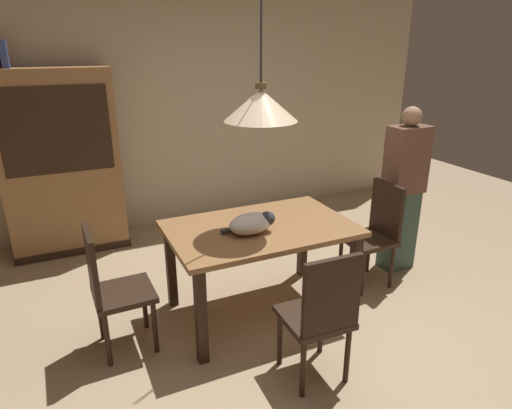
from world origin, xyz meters
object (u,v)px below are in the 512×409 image
at_px(chair_left_side, 111,286).
at_px(hutch_bookcase, 62,167).
at_px(chair_near_front, 321,313).
at_px(dining_table, 260,238).
at_px(book_blue_wide, 4,54).
at_px(person_standing, 403,191).
at_px(cat_sleeping, 252,223).
at_px(pendant_lamp, 261,105).
at_px(chair_right_side, 376,230).

relative_size(chair_left_side, hutch_bookcase, 0.50).
bearing_deg(chair_left_side, chair_near_front, -37.90).
distance_m(dining_table, book_blue_wide, 2.84).
bearing_deg(dining_table, person_standing, 5.29).
distance_m(chair_near_front, cat_sleeping, 0.86).
xyz_separation_m(dining_table, pendant_lamp, (-0.00, 0.00, 1.01)).
distance_m(chair_left_side, person_standing, 2.67).
relative_size(chair_left_side, pendant_lamp, 0.72).
distance_m(chair_left_side, cat_sleeping, 1.07).
relative_size(pendant_lamp, hutch_bookcase, 0.70).
xyz_separation_m(dining_table, cat_sleeping, (-0.11, -0.09, 0.18)).
xyz_separation_m(pendant_lamp, hutch_bookcase, (-1.30, 1.91, -0.77)).
bearing_deg(dining_table, cat_sleeping, -141.01).
height_order(chair_near_front, pendant_lamp, pendant_lamp).
relative_size(dining_table, chair_right_side, 1.51).
distance_m(chair_right_side, person_standing, 0.50).
xyz_separation_m(chair_near_front, cat_sleeping, (-0.11, 0.79, 0.32)).
bearing_deg(person_standing, hutch_bookcase, 148.01).
xyz_separation_m(chair_left_side, book_blue_wide, (-0.50, 1.91, 1.46)).
bearing_deg(pendant_lamp, chair_left_side, -179.91).
bearing_deg(person_standing, dining_table, -174.71).
height_order(chair_right_side, hutch_bookcase, hutch_bookcase).
xyz_separation_m(chair_right_side, pendant_lamp, (-1.13, -0.00, 1.15)).
bearing_deg(chair_left_side, book_blue_wide, 104.59).
bearing_deg(chair_near_front, pendant_lamp, 89.85).
distance_m(book_blue_wide, person_standing, 3.81).
height_order(chair_near_front, person_standing, person_standing).
height_order(book_blue_wide, person_standing, book_blue_wide).
relative_size(cat_sleeping, book_blue_wide, 1.64).
xyz_separation_m(dining_table, chair_right_side, (1.13, 0.00, -0.14)).
bearing_deg(hutch_bookcase, person_standing, -31.99).
bearing_deg(hutch_bookcase, cat_sleeping, -59.13).
xyz_separation_m(pendant_lamp, book_blue_wide, (-1.63, 1.91, 0.31)).
xyz_separation_m(dining_table, chair_left_side, (-1.13, -0.00, -0.14)).
bearing_deg(chair_left_side, chair_right_side, 0.06).
bearing_deg(person_standing, chair_left_side, -176.92).
bearing_deg(cat_sleeping, hutch_bookcase, 120.87).
bearing_deg(hutch_bookcase, pendant_lamp, -55.70).
bearing_deg(cat_sleeping, pendant_lamp, 38.99).
bearing_deg(chair_left_side, pendant_lamp, 0.09).
distance_m(dining_table, pendant_lamp, 1.01).
distance_m(chair_left_side, hutch_bookcase, 1.96).
distance_m(chair_left_side, book_blue_wide, 2.46).
height_order(chair_left_side, chair_near_front, same).
relative_size(chair_left_side, book_blue_wide, 3.88).
xyz_separation_m(chair_right_side, cat_sleeping, (-1.24, -0.09, 0.32)).
distance_m(pendant_lamp, person_standing, 1.77).
relative_size(dining_table, chair_left_side, 1.51).
bearing_deg(chair_left_side, person_standing, 3.08).
relative_size(hutch_bookcase, book_blue_wide, 7.71).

